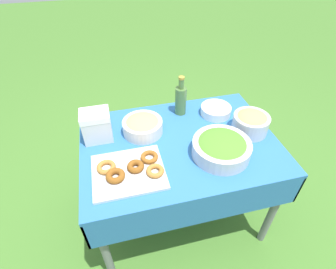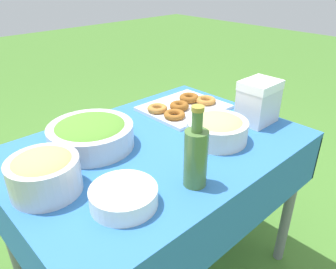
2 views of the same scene
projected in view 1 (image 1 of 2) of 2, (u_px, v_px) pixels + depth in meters
name	position (u px, v px, depth m)	size (l,w,h in m)	color
ground_plane	(177.00, 211.00, 2.14)	(14.00, 14.00, 0.00)	#477A2D
picnic_table	(179.00, 154.00, 1.71)	(1.22, 0.86, 0.77)	#2D6BB2
salad_bowl	(221.00, 147.00, 1.52)	(0.34, 0.34, 0.11)	silver
pasta_bowl	(143.00, 125.00, 1.67)	(0.25, 0.25, 0.11)	silver
donut_platter	(130.00, 170.00, 1.44)	(0.40, 0.33, 0.05)	silver
plate_stack	(216.00, 110.00, 1.84)	(0.21, 0.21, 0.06)	white
olive_oil_bottle	(181.00, 99.00, 1.80)	(0.08, 0.08, 0.28)	#4C7238
bread_bowl	(251.00, 122.00, 1.67)	(0.23, 0.23, 0.14)	silver
cooler_box	(97.00, 126.00, 1.60)	(0.17, 0.14, 0.20)	silver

